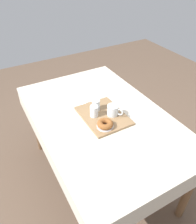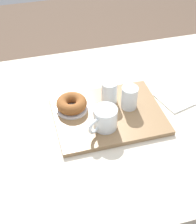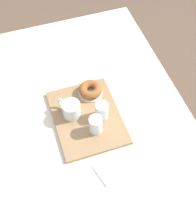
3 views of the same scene
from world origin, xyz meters
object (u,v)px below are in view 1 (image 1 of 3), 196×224
(dining_table, at_px, (101,125))
(water_glass_far, at_px, (94,111))
(donut_plate_left, at_px, (105,126))
(sugar_donut_left, at_px, (105,124))
(water_glass_near, at_px, (96,105))
(paper_napkin, at_px, (84,99))
(tea_mug_left, at_px, (113,111))
(serving_tray, at_px, (103,116))

(dining_table, xyz_separation_m, water_glass_far, (0.01, 0.06, 0.15))
(donut_plate_left, height_order, sugar_donut_left, sugar_donut_left)
(dining_table, bearing_deg, sugar_donut_left, 161.24)
(water_glass_near, bearing_deg, dining_table, -175.62)
(paper_napkin, bearing_deg, water_glass_near, -177.86)
(water_glass_near, distance_m, paper_napkin, 0.21)
(tea_mug_left, bearing_deg, sugar_donut_left, 126.98)
(tea_mug_left, height_order, sugar_donut_left, tea_mug_left)
(serving_tray, relative_size, sugar_donut_left, 3.49)
(water_glass_far, height_order, paper_napkin, water_glass_far)
(tea_mug_left, bearing_deg, water_glass_near, 34.45)
(dining_table, xyz_separation_m, serving_tray, (-0.02, -0.01, 0.10))
(water_glass_far, bearing_deg, water_glass_near, -38.96)
(tea_mug_left, distance_m, water_glass_far, 0.15)
(serving_tray, height_order, water_glass_near, water_glass_near)
(tea_mug_left, relative_size, water_glass_near, 1.31)
(dining_table, height_order, serving_tray, serving_tray)
(sugar_donut_left, bearing_deg, donut_plate_left, 0.00)
(tea_mug_left, xyz_separation_m, paper_napkin, (0.32, 0.09, -0.05))
(donut_plate_left, bearing_deg, paper_napkin, -4.96)
(dining_table, relative_size, paper_napkin, 11.32)
(sugar_donut_left, xyz_separation_m, paper_napkin, (0.42, -0.04, -0.04))
(tea_mug_left, height_order, donut_plate_left, tea_mug_left)
(dining_table, bearing_deg, tea_mug_left, -122.30)
(serving_tray, height_order, tea_mug_left, tea_mug_left)
(serving_tray, relative_size, donut_plate_left, 3.32)
(water_glass_far, bearing_deg, tea_mug_left, -112.81)
(water_glass_near, relative_size, sugar_donut_left, 0.77)
(sugar_donut_left, bearing_deg, water_glass_near, -11.37)
(dining_table, height_order, donut_plate_left, donut_plate_left)
(donut_plate_left, distance_m, paper_napkin, 0.42)
(dining_table, bearing_deg, water_glass_far, 82.31)
(dining_table, bearing_deg, donut_plate_left, 161.24)
(serving_tray, xyz_separation_m, water_glass_far, (0.02, 0.07, 0.05))
(water_glass_far, bearing_deg, paper_napkin, -9.59)
(donut_plate_left, relative_size, sugar_donut_left, 1.05)
(dining_table, distance_m, tea_mug_left, 0.18)
(serving_tray, relative_size, tea_mug_left, 3.44)
(sugar_donut_left, bearing_deg, paper_napkin, -4.96)
(dining_table, height_order, water_glass_far, water_glass_far)
(dining_table, bearing_deg, water_glass_near, 4.38)
(serving_tray, relative_size, water_glass_far, 4.50)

